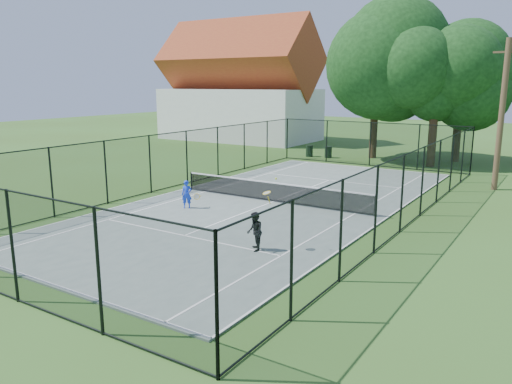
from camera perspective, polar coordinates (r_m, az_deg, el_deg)
The scene contains 13 objects.
ground at distance 23.71m, azimuth 1.95°, elevation -1.26°, with size 120.00×120.00×0.00m, color #35541C.
tennis_court at distance 23.70m, azimuth 1.95°, elevation -1.19°, with size 11.00×24.00×0.06m, color slate.
tennis_net at distance 23.58m, azimuth 1.96°, elevation 0.10°, with size 10.08×0.08×0.95m.
fence at distance 23.40m, azimuth 1.98°, elevation 2.31°, with size 13.10×26.10×3.00m.
tree_near_left at distance 38.82m, azimuth 13.61°, elevation 13.30°, with size 8.04×8.04×10.49m.
tree_near_mid at distance 35.82m, azimuth 19.88°, elevation 11.16°, with size 6.56×6.56×8.58m.
tree_near_right at distance 38.73m, azimuth 22.39°, elevation 11.25°, with size 6.21×6.21×8.57m.
building at distance 50.75m, azimuth -1.90°, elevation 11.59°, with size 15.30×8.15×11.87m.
trash_bin_left at distance 38.95m, azimuth 6.12°, elevation 4.70°, with size 0.58×0.58×0.89m.
trash_bin_right at distance 38.49m, azimuth 8.25°, elevation 4.54°, with size 0.58×0.58×0.87m.
utility_pole at distance 29.06m, azimuth 26.26°, elevation 7.93°, with size 1.40×0.30×7.82m.
player_blue at distance 22.58m, azimuth -7.90°, elevation -0.27°, with size 0.86×0.51×1.26m.
player_black at distance 16.70m, azimuth -0.14°, elevation -4.51°, with size 0.93×0.96×2.46m.
Camera 1 is at (11.74, -19.83, 5.56)m, focal length 35.00 mm.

